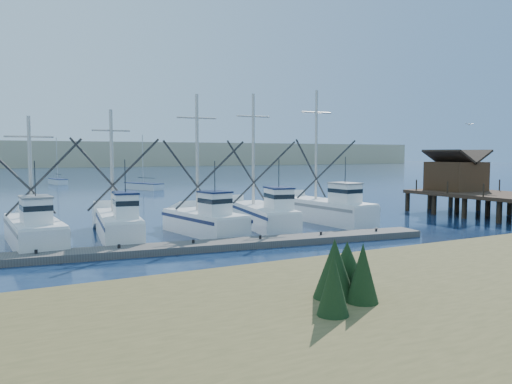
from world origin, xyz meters
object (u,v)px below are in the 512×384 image
at_px(floating_dock, 193,247).
at_px(sailboat_far, 58,181).
at_px(sailboat_near, 144,186).
at_px(timber_pier, 490,186).

xyz_separation_m(floating_dock, sailboat_far, (0.24, 66.74, 0.30)).
height_order(sailboat_near, sailboat_far, same).
xyz_separation_m(floating_dock, timber_pier, (27.58, 2.20, 2.37)).
bearing_deg(sailboat_far, floating_dock, -99.02).
bearing_deg(timber_pier, sailboat_far, 112.96).
bearing_deg(sailboat_near, floating_dock, -125.47).
height_order(floating_dock, sailboat_near, sailboat_near).
distance_m(sailboat_near, sailboat_far, 21.77).
bearing_deg(floating_dock, sailboat_far, 96.61).
relative_size(timber_pier, sailboat_far, 2.47).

